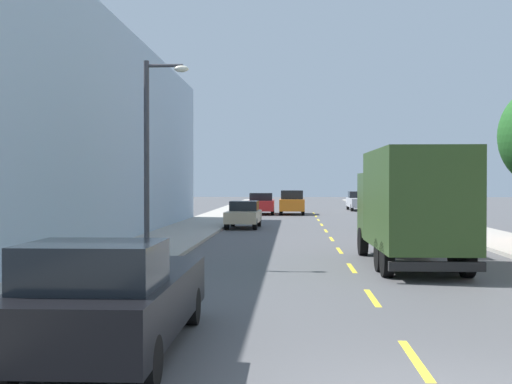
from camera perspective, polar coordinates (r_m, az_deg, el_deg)
The scene contains 13 objects.
ground_plane at distance 37.50m, azimuth 5.89°, elevation -3.06°, with size 160.00×160.00×0.00m, color #4C4C4F.
sidewalk_left at distance 35.86m, azimuth -5.38°, elevation -3.12°, with size 3.20×120.00×0.14m, color #A39E93.
sidewalk_right at distance 36.55m, azimuth 17.25°, elevation -3.08°, with size 3.20×120.00×0.14m, color #A39E93.
lane_centerline_dashes at distance 32.02m, azimuth 6.35°, elevation -3.71°, with size 0.14×47.20×0.01m.
apartment_block_opposite at distance 29.94m, azimuth -20.39°, elevation 4.61°, with size 10.00×36.00×9.07m, color #9EB7CC.
street_lamp at distance 19.72m, azimuth -9.06°, elevation 4.14°, with size 1.35×0.28×6.02m.
delivery_box_truck at distance 20.17m, azimuth 13.36°, elevation -0.84°, with size 2.50×7.42×3.48m.
parked_pickup_black at distance 9.98m, azimuth -12.40°, elevation -8.99°, with size 2.04×5.32×1.73m.
parked_pickup_red at distance 52.29m, azimuth 0.48°, elevation -1.06°, with size 2.09×5.33×1.73m.
parked_hatchback_forest at distance 36.78m, azimuth 12.61°, elevation -1.97°, with size 1.83×4.04×1.50m.
parked_pickup_silver at distance 60.55m, azimuth 9.03°, elevation -0.81°, with size 2.10×5.34×1.73m.
parked_hatchback_champagne at distance 36.52m, azimuth -1.08°, elevation -1.97°, with size 1.86×4.05×1.50m.
moving_orange_sedan at distance 52.26m, azimuth 3.16°, elevation -0.88°, with size 1.95×4.80×1.93m.
Camera 1 is at (-1.75, -7.37, 2.52)m, focal length 45.78 mm.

